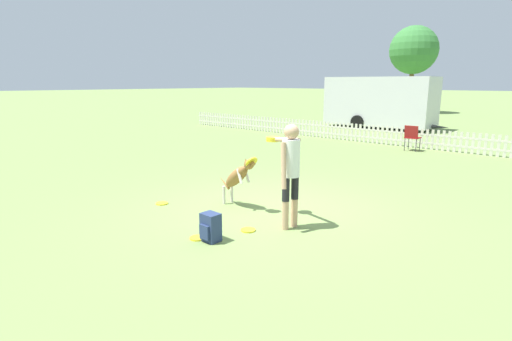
{
  "coord_description": "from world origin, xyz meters",
  "views": [
    {
      "loc": [
        4.52,
        -5.44,
        2.32
      ],
      "look_at": [
        -0.08,
        -0.41,
        0.81
      ],
      "focal_mm": 28.0,
      "sensor_mm": 36.0,
      "label": 1
    }
  ],
  "objects": [
    {
      "name": "picket_fence",
      "position": [
        0.0,
        8.94,
        0.35
      ],
      "size": [
        25.95,
        0.04,
        0.7
      ],
      "color": "beige",
      "rests_on": "ground_plane"
    },
    {
      "name": "leaping_dog",
      "position": [
        -0.61,
        -0.33,
        0.61
      ],
      "size": [
        1.13,
        0.38,
        1.04
      ],
      "rotation": [
        0.0,
        0.0,
        -1.72
      ],
      "color": "olive",
      "rests_on": "ground_plane"
    },
    {
      "name": "frisbee_near_handler",
      "position": [
        0.37,
        -1.09,
        0.01
      ],
      "size": [
        0.23,
        0.23,
        0.02
      ],
      "color": "yellow",
      "rests_on": "ground_plane"
    },
    {
      "name": "folding_chair_center",
      "position": [
        -0.7,
        8.16,
        0.53
      ],
      "size": [
        0.48,
        0.5,
        0.88
      ],
      "rotation": [
        0.0,
        0.0,
        3.19
      ],
      "color": "#333338",
      "rests_on": "ground_plane"
    },
    {
      "name": "tree_left_grove",
      "position": [
        -7.85,
        25.69,
        4.66
      ],
      "size": [
        3.57,
        3.57,
        6.47
      ],
      "color": "brown",
      "rests_on": "ground_plane"
    },
    {
      "name": "backpack_on_grass",
      "position": [
        0.25,
        -1.77,
        0.21
      ],
      "size": [
        0.27,
        0.25,
        0.43
      ],
      "color": "navy",
      "rests_on": "ground_plane"
    },
    {
      "name": "ground_plane",
      "position": [
        0.0,
        0.0,
        0.0
      ],
      "size": [
        240.0,
        240.0,
        0.0
      ],
      "primitive_type": "plane",
      "color": "olive"
    },
    {
      "name": "frisbee_near_dog",
      "position": [
        -1.85,
        -1.19,
        0.01
      ],
      "size": [
        0.23,
        0.23,
        0.02
      ],
      "color": "yellow",
      "rests_on": "ground_plane"
    },
    {
      "name": "frisbee_midfield",
      "position": [
        0.03,
        -1.85,
        0.01
      ],
      "size": [
        0.23,
        0.23,
        0.02
      ],
      "color": "yellow",
      "rests_on": "ground_plane"
    },
    {
      "name": "handler_person",
      "position": [
        0.74,
        -0.52,
        1.06
      ],
      "size": [
        0.94,
        0.77,
        1.69
      ],
      "rotation": [
        0.0,
        0.0,
        1.42
      ],
      "color": "tan",
      "rests_on": "ground_plane"
    },
    {
      "name": "equipment_trailer",
      "position": [
        -4.77,
        14.07,
        1.36
      ],
      "size": [
        6.18,
        2.3,
        2.58
      ],
      "rotation": [
        0.0,
        0.0,
        0.04
      ],
      "color": "silver",
      "rests_on": "ground_plane"
    }
  ]
}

